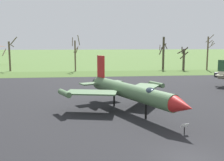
# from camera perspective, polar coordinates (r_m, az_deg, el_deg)

# --- Properties ---
(ground_plane) EXTENTS (600.00, 600.00, 0.00)m
(ground_plane) POSITION_cam_1_polar(r_m,az_deg,el_deg) (17.85, 16.37, -16.04)
(ground_plane) COLOR #4C6B33
(asphalt_apron) EXTENTS (95.87, 52.39, 0.05)m
(asphalt_apron) POSITION_cam_1_polar(r_m,az_deg,el_deg) (32.18, 5.37, -4.92)
(asphalt_apron) COLOR black
(asphalt_apron) RESTS_ON ground
(grass_verge_strip) EXTENTS (155.87, 12.00, 0.06)m
(grass_verge_strip) POSITION_cam_1_polar(r_m,az_deg,el_deg) (63.61, -0.69, 1.48)
(grass_verge_strip) COLOR #415E29
(grass_verge_strip) RESTS_ON ground
(jet_fighter_rear_center) EXTENTS (12.48, 15.61, 5.67)m
(jet_fighter_rear_center) POSITION_cam_1_polar(r_m,az_deg,el_deg) (27.65, 3.76, -2.26)
(jet_fighter_rear_center) COLOR #4C6B47
(jet_fighter_rear_center) RESTS_ON ground
(info_placard_rear_center) EXTENTS (0.65, 0.32, 0.92)m
(info_placard_rear_center) POSITION_cam_1_polar(r_m,az_deg,el_deg) (22.09, 15.19, -9.65)
(info_placard_rear_center) COLOR black
(info_placard_rear_center) RESTS_ON ground
(bare_tree_far_left) EXTENTS (3.69, 3.44, 8.89)m
(bare_tree_far_left) POSITION_cam_1_polar(r_m,az_deg,el_deg) (74.11, -20.97, 5.26)
(bare_tree_far_left) COLOR brown
(bare_tree_far_left) RESTS_ON ground
(bare_tree_left_of_center) EXTENTS (2.02, 2.17, 9.23)m
(bare_tree_left_of_center) POSITION_cam_1_polar(r_m,az_deg,el_deg) (68.83, -7.81, 5.69)
(bare_tree_left_of_center) COLOR brown
(bare_tree_left_of_center) RESTS_ON ground
(bare_tree_center) EXTENTS (2.35, 2.32, 8.93)m
(bare_tree_center) POSITION_cam_1_polar(r_m,az_deg,el_deg) (74.91, 10.86, 5.88)
(bare_tree_center) COLOR #42382D
(bare_tree_center) RESTS_ON ground
(bare_tree_right_of_center) EXTENTS (2.89, 2.18, 6.29)m
(bare_tree_right_of_center) POSITION_cam_1_polar(r_m,az_deg,el_deg) (73.69, 15.02, 4.73)
(bare_tree_right_of_center) COLOR #42382D
(bare_tree_right_of_center) RESTS_ON ground
(bare_tree_far_right) EXTENTS (1.81, 3.01, 9.56)m
(bare_tree_far_right) POSITION_cam_1_polar(r_m,az_deg,el_deg) (76.27, 19.77, 5.75)
(bare_tree_far_right) COLOR brown
(bare_tree_far_right) RESTS_ON ground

